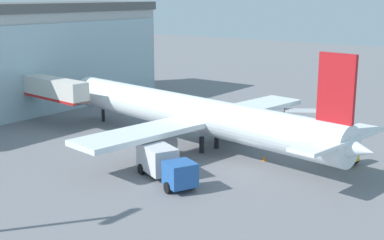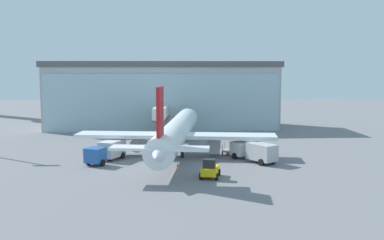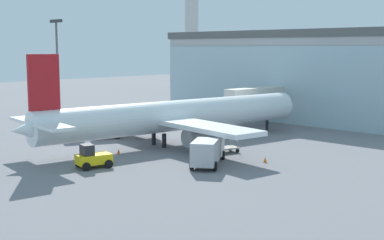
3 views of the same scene
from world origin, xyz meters
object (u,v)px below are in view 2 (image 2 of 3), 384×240
airplane (176,132)px  baggage_cart (228,150)px  jet_bridge (162,113)px  safety_cone_wingtip (270,153)px  catering_truck (107,151)px  fuel_truck (255,151)px  safety_cone_nose (178,165)px  pushback_tug (210,169)px

airplane → baggage_cart: (7.74, 0.33, -2.83)m
jet_bridge → safety_cone_wingtip: bearing=-136.7°
catering_truck → baggage_cart: bearing=128.7°
airplane → baggage_cart: size_ratio=12.55×
airplane → fuel_truck: size_ratio=5.37×
airplane → catering_truck: 10.64m
fuel_truck → safety_cone_wingtip: fuel_truck is taller
fuel_truck → catering_truck: bearing=53.0°
jet_bridge → fuel_truck: jet_bridge is taller
safety_cone_nose → pushback_tug: bearing=-58.6°
fuel_truck → airplane: bearing=29.5°
fuel_truck → safety_cone_wingtip: 6.00m
catering_truck → baggage_cart: 17.96m
catering_truck → pushback_tug: (13.18, -9.97, -0.49)m
baggage_cart → safety_cone_nose: (-7.81, -8.47, -0.23)m
safety_cone_nose → safety_cone_wingtip: bearing=28.5°
catering_truck → baggage_cart: (17.39, 4.38, -0.97)m
fuel_truck → pushback_tug: 11.04m
jet_bridge → airplane: airplane is taller
airplane → safety_cone_nose: bearing=-172.4°
jet_bridge → safety_cone_nose: bearing=-170.0°
catering_truck → fuel_truck: (20.17, -1.44, 0.00)m
jet_bridge → safety_cone_nose: (2.13, -28.29, -3.90)m
safety_cone_nose → fuel_truck: bearing=14.1°
catering_truck → safety_cone_nose: size_ratio=13.74×
jet_bridge → pushback_tug: bearing=-164.8°
baggage_cart → safety_cone_nose: 11.52m
jet_bridge → airplane: (2.19, -20.15, -0.85)m
baggage_cart → safety_cone_nose: size_ratio=5.70×
baggage_cart → jet_bridge: bearing=42.9°
fuel_truck → safety_cone_wingtip: size_ratio=13.31×
jet_bridge → safety_cone_nose: 28.64m
safety_cone_nose → jet_bridge: bearing=94.3°
jet_bridge → catering_truck: bearing=168.5°
safety_cone_nose → safety_cone_wingtip: same height
jet_bridge → catering_truck: size_ratio=1.79×
fuel_truck → safety_cone_nose: bearing=71.1°
fuel_truck → safety_cone_nose: (-10.58, -2.65, -1.19)m
fuel_truck → baggage_cart: size_ratio=2.33×
baggage_cart → safety_cone_wingtip: 6.14m
baggage_cart → airplane: bearing=108.7°
catering_truck → fuel_truck: bearing=110.4°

